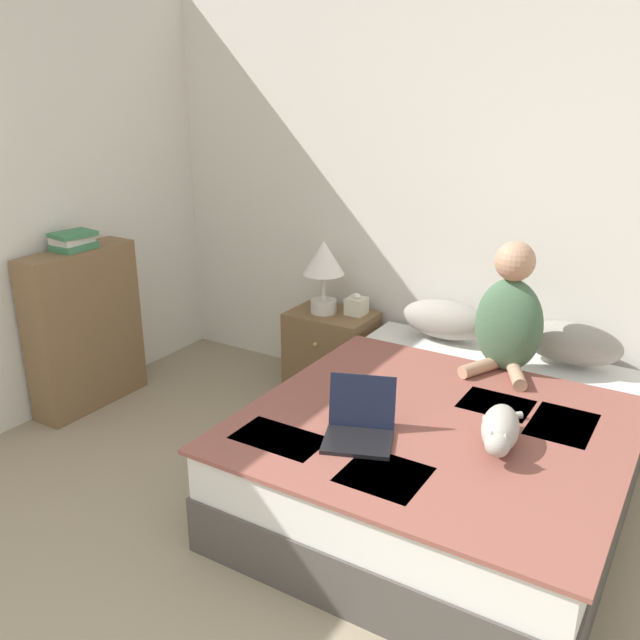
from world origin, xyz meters
The scene contains 13 objects.
wall_back centered at (0.00, 3.11, 1.27)m, with size 5.74×0.05×2.55m.
wall_side centered at (-2.39, 1.54, 1.27)m, with size 0.05×4.08×2.55m.
bed centered at (0.08, 2.05, 0.25)m, with size 1.65×1.96×0.50m.
pillow_near centered at (-0.28, 2.89, 0.61)m, with size 0.53×0.25×0.23m.
pillow_far centered at (0.44, 2.89, 0.61)m, with size 0.53×0.25×0.23m.
person_sitting centered at (0.17, 2.61, 0.80)m, with size 0.36×0.35×0.70m.
cat_tabby centered at (0.39, 1.81, 0.58)m, with size 0.25×0.53×0.16m.
laptop_open centered at (-0.14, 1.57, 0.55)m, with size 0.37×0.37×0.25m.
nightstand centered at (-1.03, 2.84, 0.27)m, with size 0.54×0.41×0.53m.
table_lamp centered at (-1.08, 2.82, 0.85)m, with size 0.27×0.27×0.47m.
tissue_box centered at (-0.88, 2.90, 0.59)m, with size 0.12×0.12×0.14m.
bookshelf centered at (-2.23, 1.86, 0.50)m, with size 0.22×0.73×1.00m.
book_stack_top centered at (-2.23, 1.85, 1.06)m, with size 0.21×0.25×0.11m.
Camera 1 is at (1.06, -0.72, 1.97)m, focal length 38.00 mm.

